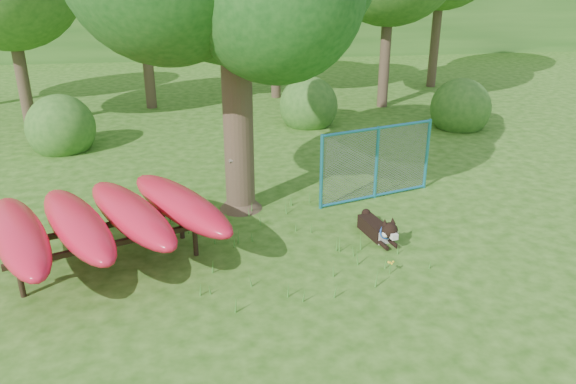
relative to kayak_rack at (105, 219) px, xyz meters
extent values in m
plane|color=#234F0F|center=(2.86, -0.88, -0.84)|extent=(80.00, 80.00, 0.00)
cylinder|color=#3E2F22|center=(2.33, 2.00, 1.45)|extent=(0.68, 0.68, 4.59)
cone|color=#3E2F22|center=(2.33, 2.00, -0.61)|extent=(1.02, 1.02, 0.46)
cylinder|color=#3E2F22|center=(2.88, 2.10, 2.09)|extent=(1.21, 0.79, 0.98)
cylinder|color=#3E2F22|center=(1.85, 2.10, 2.46)|extent=(1.06, 0.50, 0.94)
cylinder|color=#63574A|center=(2.30, 1.81, -0.18)|extent=(0.14, 0.14, 1.32)
cylinder|color=#63574A|center=(2.30, 1.81, 0.27)|extent=(0.36, 0.14, 0.07)
cylinder|color=black|center=(-1.17, -0.82, -0.58)|extent=(0.11, 0.11, 0.53)
cylinder|color=black|center=(1.42, 0.12, -0.58)|extent=(0.11, 0.11, 0.53)
cylinder|color=black|center=(-1.42, -0.12, -0.58)|extent=(0.11, 0.11, 0.53)
cylinder|color=black|center=(1.17, 0.82, -0.58)|extent=(0.11, 0.11, 0.53)
cube|color=black|center=(0.13, -0.35, -0.29)|extent=(3.02, 1.16, 0.08)
cube|color=black|center=(-0.13, 0.35, -0.29)|extent=(3.02, 1.16, 0.08)
ellipsoid|color=red|center=(-1.20, -0.43, 0.00)|extent=(1.96, 3.21, 0.51)
ellipsoid|color=red|center=(-0.40, -0.14, 0.00)|extent=(2.05, 3.19, 0.51)
ellipsoid|color=red|center=(0.40, 0.14, 0.00)|extent=(2.14, 3.16, 0.51)
ellipsoid|color=red|center=(1.20, 0.43, 0.00)|extent=(2.22, 3.13, 0.51)
cube|color=black|center=(4.69, 0.42, -0.71)|extent=(0.45, 0.83, 0.27)
cube|color=silver|center=(4.77, 0.10, -0.72)|extent=(0.27, 0.21, 0.25)
sphere|color=black|center=(4.81, -0.10, -0.51)|extent=(0.29, 0.29, 0.29)
cube|color=silver|center=(4.84, -0.23, -0.55)|extent=(0.14, 0.18, 0.10)
sphere|color=silver|center=(4.73, -0.14, -0.55)|extent=(0.13, 0.13, 0.13)
sphere|color=silver|center=(4.90, -0.10, -0.55)|extent=(0.13, 0.13, 0.13)
cone|color=black|center=(4.72, -0.07, -0.35)|extent=(0.10, 0.12, 0.14)
cone|color=black|center=(4.88, -0.04, -0.35)|extent=(0.14, 0.15, 0.14)
cylinder|color=black|center=(4.70, -0.09, -0.79)|extent=(0.15, 0.34, 0.08)
cylinder|color=black|center=(4.90, -0.05, -0.79)|extent=(0.15, 0.34, 0.08)
sphere|color=black|center=(4.66, 0.85, -0.60)|extent=(0.18, 0.18, 0.18)
torus|color=blue|center=(4.79, -0.01, -0.58)|extent=(0.29, 0.14, 0.28)
cylinder|color=teal|center=(3.96, 1.75, -0.05)|extent=(0.09, 0.09, 1.59)
cylinder|color=teal|center=(5.22, 2.14, -0.05)|extent=(0.09, 0.09, 1.59)
cylinder|color=teal|center=(6.48, 2.53, -0.05)|extent=(0.09, 0.09, 1.59)
cylinder|color=teal|center=(5.22, 2.14, 0.71)|extent=(2.54, 0.84, 0.06)
cylinder|color=teal|center=(5.22, 2.14, -0.80)|extent=(2.54, 0.84, 0.06)
plane|color=gray|center=(5.22, 2.14, -0.05)|extent=(2.53, 0.78, 2.64)
cylinder|color=#3E7E29|center=(4.55, -0.99, -0.74)|extent=(0.02, 0.02, 0.21)
sphere|color=yellow|center=(4.55, -0.99, -0.64)|extent=(0.04, 0.04, 0.04)
sphere|color=yellow|center=(4.59, -0.99, -0.62)|extent=(0.04, 0.04, 0.04)
sphere|color=yellow|center=(4.53, -0.95, -0.65)|extent=(0.04, 0.04, 0.04)
sphere|color=yellow|center=(4.55, -1.03, -0.64)|extent=(0.04, 0.04, 0.04)
sphere|color=yellow|center=(4.52, -1.00, -0.62)|extent=(0.04, 0.04, 0.04)
cylinder|color=#3E2F22|center=(-3.64, 9.12, 1.26)|extent=(0.36, 0.36, 4.20)
cylinder|color=#3E2F22|center=(-0.14, 11.12, 1.78)|extent=(0.36, 0.36, 5.25)
cylinder|color=#3E2F22|center=(4.36, 12.12, 1.08)|extent=(0.36, 0.36, 3.85)
cylinder|color=#3E2F22|center=(7.86, 10.12, 1.54)|extent=(0.36, 0.36, 4.76)
cylinder|color=#3E2F22|center=(10.86, 13.12, 1.61)|extent=(0.36, 0.36, 4.90)
sphere|color=#2B5B1D|center=(-2.14, 6.62, -0.84)|extent=(1.80, 1.80, 1.80)
sphere|color=#2B5B1D|center=(9.36, 7.12, -0.84)|extent=(1.80, 1.80, 1.80)
sphere|color=#2B5B1D|center=(4.86, 8.12, -0.84)|extent=(1.80, 1.80, 1.80)
camera|label=1|loc=(1.74, -8.61, 3.87)|focal=35.00mm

